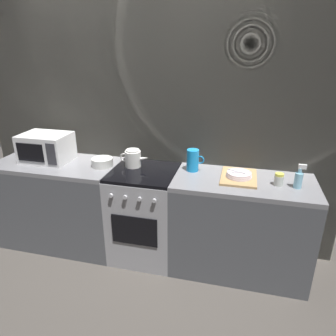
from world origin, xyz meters
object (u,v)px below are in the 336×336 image
dish_pile (239,176)px  spice_jar (279,180)px  stove_unit (145,214)px  spray_bottle (299,179)px  kettle (133,158)px  microwave (46,147)px  mixing_bowl (102,162)px  pitcher (193,160)px

dish_pile → spice_jar: bearing=-11.3°
dish_pile → stove_unit: bearing=-177.6°
stove_unit → spice_jar: spice_jar is taller
spray_bottle → kettle: bearing=174.9°
microwave → mixing_bowl: bearing=-1.6°
mixing_bowl → microwave: bearing=178.4°
stove_unit → spray_bottle: size_ratio=4.43×
stove_unit → microwave: 1.17m
kettle → mixing_bowl: kettle is taller
microwave → pitcher: (1.44, 0.08, -0.03)m
pitcher → spice_jar: pitcher is taller
microwave → mixing_bowl: microwave is taller
spice_jar → pitcher: bearing=168.8°
mixing_bowl → dish_pile: bearing=0.9°
kettle → stove_unit: bearing=-33.3°
microwave → kettle: (0.88, 0.05, -0.05)m
kettle → spray_bottle: size_ratio=1.40×
mixing_bowl → spice_jar: (1.58, -0.04, 0.01)m
stove_unit → microwave: microwave is taller
microwave → pitcher: 1.45m
mixing_bowl → spice_jar: spice_jar is taller
dish_pile → mixing_bowl: bearing=-179.1°
microwave → dish_pile: (1.86, 0.00, -0.11)m
mixing_bowl → dish_pile: (1.26, 0.02, -0.02)m
kettle → spice_jar: (1.30, -0.11, -0.03)m
mixing_bowl → spray_bottle: bearing=-2.0°
microwave → spray_bottle: bearing=-1.9°
stove_unit → dish_pile: size_ratio=2.25×
pitcher → dish_pile: size_ratio=0.50×
stove_unit → spice_jar: 1.27m
mixing_bowl → spice_jar: 1.58m
spray_bottle → microwave: bearing=178.1°
microwave → spice_jar: size_ratio=4.38×
spray_bottle → stove_unit: bearing=178.1°
spice_jar → spray_bottle: (0.15, -0.01, 0.03)m
microwave → kettle: microwave is taller
dish_pile → spray_bottle: spray_bottle is taller
spice_jar → spray_bottle: size_ratio=0.52×
microwave → pitcher: microwave is taller
stove_unit → mixing_bowl: size_ratio=4.50×
mixing_bowl → pitcher: pitcher is taller
stove_unit → kettle: 0.55m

